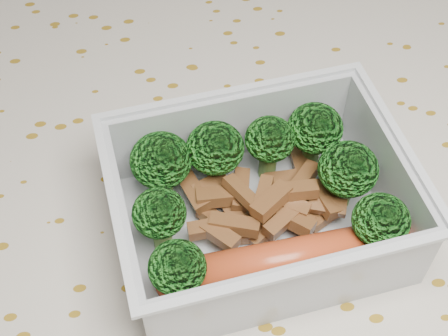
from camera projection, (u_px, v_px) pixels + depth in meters
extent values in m
cube|color=brown|center=(219.00, 200.00, 0.50)|extent=(1.40, 0.90, 0.04)
cube|color=beige|center=(219.00, 183.00, 0.48)|extent=(1.46, 0.96, 0.01)
cube|color=silver|center=(259.00, 227.00, 0.45)|extent=(0.20, 0.17, 0.00)
cube|color=silver|center=(233.00, 127.00, 0.47)|extent=(0.19, 0.03, 0.06)
cube|color=silver|center=(295.00, 290.00, 0.38)|extent=(0.19, 0.03, 0.06)
cube|color=silver|center=(385.00, 172.00, 0.44)|extent=(0.02, 0.13, 0.06)
cube|color=silver|center=(128.00, 231.00, 0.41)|extent=(0.02, 0.13, 0.06)
cube|color=silver|center=(231.00, 91.00, 0.44)|extent=(0.20, 0.03, 0.00)
cube|color=silver|center=(303.00, 271.00, 0.35)|extent=(0.20, 0.03, 0.00)
cube|color=silver|center=(401.00, 140.00, 0.41)|extent=(0.02, 0.14, 0.00)
cube|color=silver|center=(113.00, 205.00, 0.38)|extent=(0.02, 0.14, 0.00)
cylinder|color=#608C3F|center=(164.00, 183.00, 0.46)|extent=(0.01, 0.01, 0.02)
ellipsoid|color=#2D8923|center=(161.00, 160.00, 0.44)|extent=(0.04, 0.04, 0.04)
cylinder|color=#608C3F|center=(216.00, 171.00, 0.46)|extent=(0.01, 0.01, 0.02)
ellipsoid|color=#2D8923|center=(215.00, 148.00, 0.44)|extent=(0.04, 0.04, 0.04)
cylinder|color=#608C3F|center=(268.00, 162.00, 0.47)|extent=(0.01, 0.01, 0.03)
ellipsoid|color=#2D8923|center=(270.00, 139.00, 0.44)|extent=(0.04, 0.04, 0.03)
cylinder|color=#608C3F|center=(311.00, 152.00, 0.47)|extent=(0.01, 0.01, 0.03)
ellipsoid|color=#2D8923|center=(315.00, 128.00, 0.45)|extent=(0.04, 0.04, 0.03)
cylinder|color=#608C3F|center=(162.00, 235.00, 0.43)|extent=(0.01, 0.01, 0.03)
ellipsoid|color=#2D8923|center=(159.00, 213.00, 0.41)|extent=(0.04, 0.04, 0.03)
cylinder|color=#608C3F|center=(342.00, 192.00, 0.45)|extent=(0.01, 0.01, 0.02)
ellipsoid|color=#2D8923|center=(348.00, 169.00, 0.43)|extent=(0.04, 0.04, 0.04)
cylinder|color=#608C3F|center=(180.00, 288.00, 0.40)|extent=(0.01, 0.01, 0.03)
ellipsoid|color=#2D8923|center=(177.00, 267.00, 0.38)|extent=(0.04, 0.04, 0.03)
cylinder|color=#608C3F|center=(373.00, 242.00, 0.42)|extent=(0.01, 0.01, 0.03)
ellipsoid|color=#2D8923|center=(381.00, 220.00, 0.40)|extent=(0.04, 0.04, 0.03)
cube|color=brown|center=(244.00, 226.00, 0.44)|extent=(0.03, 0.04, 0.01)
cube|color=brown|center=(264.00, 220.00, 0.44)|extent=(0.02, 0.04, 0.01)
cube|color=brown|center=(210.00, 185.00, 0.45)|extent=(0.03, 0.02, 0.01)
cube|color=brown|center=(300.00, 164.00, 0.48)|extent=(0.01, 0.03, 0.01)
cube|color=brown|center=(220.00, 235.00, 0.42)|extent=(0.03, 0.03, 0.01)
cube|color=brown|center=(281.00, 222.00, 0.43)|extent=(0.03, 0.03, 0.01)
cube|color=brown|center=(299.00, 190.00, 0.43)|extent=(0.03, 0.01, 0.01)
cube|color=brown|center=(295.00, 218.00, 0.44)|extent=(0.03, 0.03, 0.01)
cube|color=brown|center=(243.00, 223.00, 0.44)|extent=(0.01, 0.03, 0.01)
cube|color=brown|center=(205.00, 229.00, 0.43)|extent=(0.02, 0.01, 0.01)
cube|color=brown|center=(271.00, 197.00, 0.44)|extent=(0.02, 0.03, 0.01)
cube|color=brown|center=(220.00, 196.00, 0.44)|extent=(0.03, 0.01, 0.01)
cube|color=brown|center=(243.00, 194.00, 0.43)|extent=(0.03, 0.04, 0.01)
cube|color=brown|center=(294.00, 185.00, 0.46)|extent=(0.03, 0.02, 0.01)
cube|color=brown|center=(306.00, 209.00, 0.45)|extent=(0.03, 0.03, 0.01)
cube|color=brown|center=(304.00, 178.00, 0.45)|extent=(0.03, 0.03, 0.01)
cube|color=brown|center=(194.00, 191.00, 0.45)|extent=(0.02, 0.04, 0.01)
cube|color=brown|center=(229.00, 205.00, 0.45)|extent=(0.02, 0.03, 0.01)
cube|color=brown|center=(266.00, 220.00, 0.44)|extent=(0.02, 0.03, 0.01)
cube|color=brown|center=(321.00, 218.00, 0.45)|extent=(0.03, 0.02, 0.01)
cube|color=brown|center=(281.00, 180.00, 0.47)|extent=(0.02, 0.01, 0.01)
cube|color=brown|center=(327.00, 206.00, 0.44)|extent=(0.03, 0.02, 0.01)
cube|color=brown|center=(271.00, 201.00, 0.43)|extent=(0.03, 0.03, 0.01)
cube|color=brown|center=(292.00, 206.00, 0.44)|extent=(0.03, 0.02, 0.01)
cube|color=brown|center=(259.00, 224.00, 0.44)|extent=(0.03, 0.01, 0.01)
cube|color=brown|center=(263.00, 193.00, 0.43)|extent=(0.02, 0.03, 0.01)
cube|color=brown|center=(234.00, 225.00, 0.43)|extent=(0.04, 0.02, 0.01)
cube|color=brown|center=(290.00, 192.00, 0.46)|extent=(0.03, 0.02, 0.01)
cube|color=brown|center=(293.00, 219.00, 0.43)|extent=(0.03, 0.03, 0.01)
cube|color=brown|center=(217.00, 220.00, 0.44)|extent=(0.03, 0.03, 0.01)
cube|color=brown|center=(325.00, 199.00, 0.44)|extent=(0.02, 0.03, 0.01)
cube|color=brown|center=(241.00, 189.00, 0.45)|extent=(0.02, 0.04, 0.01)
cylinder|color=#C2431E|center=(286.00, 260.00, 0.41)|extent=(0.15, 0.04, 0.03)
sphere|color=#C2431E|center=(391.00, 240.00, 0.42)|extent=(0.03, 0.03, 0.03)
sphere|color=#C2431E|center=(176.00, 281.00, 0.40)|extent=(0.03, 0.03, 0.03)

